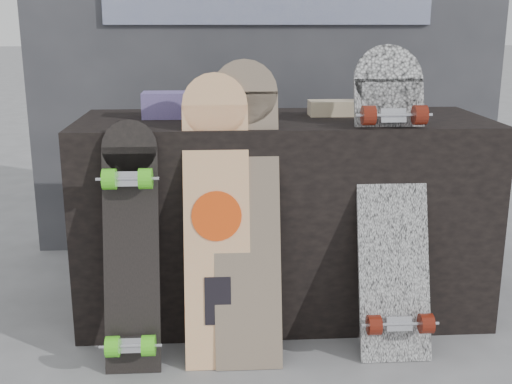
{
  "coord_description": "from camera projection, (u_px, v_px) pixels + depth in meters",
  "views": [
    {
      "loc": [
        -0.26,
        -1.99,
        1.17
      ],
      "look_at": [
        -0.13,
        0.2,
        0.58
      ],
      "focal_mm": 45.0,
      "sensor_mm": 36.0,
      "label": 1
    }
  ],
  "objects": [
    {
      "name": "vendor_table",
      "position": [
        283.0,
        216.0,
        2.61
      ],
      "size": [
        1.6,
        0.6,
        0.8
      ],
      "primitive_type": "cube",
      "color": "black",
      "rests_on": "ground"
    },
    {
      "name": "merch_box_small",
      "position": [
        387.0,
        100.0,
        2.59
      ],
      "size": [
        0.14,
        0.14,
        0.12
      ],
      "primitive_type": "cube",
      "color": "#403E7F",
      "rests_on": "vendor_table"
    },
    {
      "name": "longboard_cascadia",
      "position": [
        392.0,
        196.0,
        2.29
      ],
      "size": [
        0.25,
        0.4,
        1.09
      ],
      "rotation": [
        -0.31,
        0.0,
        0.0
      ],
      "color": "white",
      "rests_on": "ground"
    },
    {
      "name": "ground",
      "position": [
        296.0,
        367.0,
        2.23
      ],
      "size": [
        60.0,
        60.0,
        0.0
      ],
      "primitive_type": "plane",
      "color": "slate",
      "rests_on": "ground"
    },
    {
      "name": "longboard_celtic",
      "position": [
        247.0,
        203.0,
        2.24
      ],
      "size": [
        0.23,
        0.32,
        1.04
      ],
      "rotation": [
        -0.29,
        0.0,
        0.0
      ],
      "color": "tan",
      "rests_on": "ground"
    },
    {
      "name": "merch_box_purple",
      "position": [
        166.0,
        105.0,
        2.51
      ],
      "size": [
        0.18,
        0.12,
        0.1
      ],
      "primitive_type": "cube",
      "color": "#403E7F",
      "rests_on": "vendor_table"
    },
    {
      "name": "booth",
      "position": [
        267.0,
        34.0,
        3.25
      ],
      "size": [
        2.4,
        0.22,
        2.2
      ],
      "color": "#35353A",
      "rests_on": "ground"
    },
    {
      "name": "longboard_geisha",
      "position": [
        216.0,
        212.0,
        2.22
      ],
      "size": [
        0.23,
        0.29,
        1.0
      ],
      "rotation": [
        -0.27,
        0.0,
        0.0
      ],
      "color": "beige",
      "rests_on": "ground"
    },
    {
      "name": "skateboard_dark",
      "position": [
        131.0,
        246.0,
        2.17
      ],
      "size": [
        0.19,
        0.28,
        0.85
      ],
      "rotation": [
        -0.24,
        0.0,
        0.0
      ],
      "color": "black",
      "rests_on": "ground"
    },
    {
      "name": "merch_box_flat",
      "position": [
        336.0,
        108.0,
        2.57
      ],
      "size": [
        0.22,
        0.1,
        0.06
      ],
      "primitive_type": "cube",
      "color": "#D1B78C",
      "rests_on": "vendor_table"
    }
  ]
}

